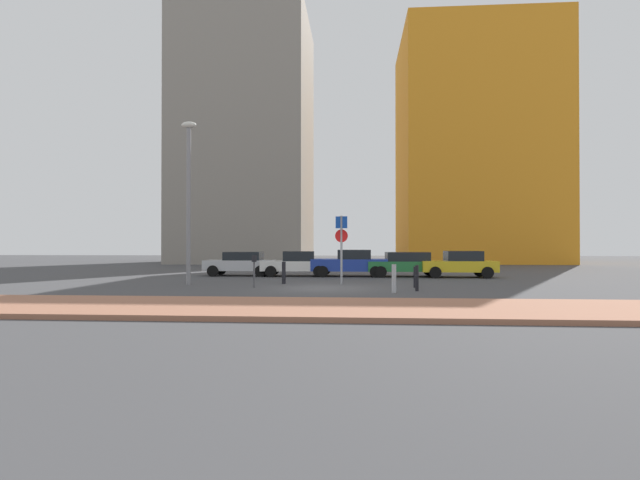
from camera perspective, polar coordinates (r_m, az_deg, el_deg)
name	(u,v)px	position (r m, az deg, el deg)	size (l,w,h in m)	color
ground_plane	(323,288)	(20.62, 0.32, -5.65)	(120.00, 120.00, 0.00)	#424244
sidewalk_brick	(306,308)	(13.70, -1.67, -7.96)	(40.00, 4.29, 0.14)	#9E664C
parked_car_silver	(241,263)	(29.02, -9.24, -2.69)	(4.06, 1.89, 1.40)	#B7BABF
parked_car_white	(296,263)	(28.38, -2.77, -2.76)	(4.09, 2.18, 1.45)	white
parked_car_blue	(351,263)	(28.21, 3.59, -2.68)	(4.38, 2.10, 1.53)	#1E389E
parked_car_green	(406,264)	(28.31, 10.03, -2.73)	(4.45, 2.15, 1.40)	#237238
parked_car_yellow	(459,264)	(28.34, 15.99, -2.69)	(4.10, 1.94, 1.48)	gold
parking_sign_post	(341,241)	(22.56, 2.53, -0.12)	(0.59, 0.16, 3.17)	gray
parking_meter	(254,267)	(21.08, -7.72, -3.10)	(0.18, 0.14, 1.38)	#4C4C51
street_lamp	(189,189)	(23.29, -15.12, 5.75)	(0.70, 0.36, 7.50)	gray
traffic_bollard_near	(284,273)	(22.86, -4.26, -3.84)	(0.18, 0.18, 1.04)	black
traffic_bollard_mid	(417,278)	(19.70, 11.27, -4.39)	(0.14, 0.14, 1.02)	black
traffic_bollard_far	(394,279)	(18.83, 8.65, -4.49)	(0.17, 0.17, 1.08)	#B7B7BC
traffic_bollard_edge	(415,277)	(21.17, 11.06, -4.28)	(0.13, 0.13, 0.90)	black
building_colorful_midrise	(474,150)	(54.60, 17.53, 10.02)	(15.15, 14.46, 23.63)	orange
building_under_construction	(247,140)	(52.47, -8.59, 11.45)	(12.93, 13.07, 25.45)	gray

